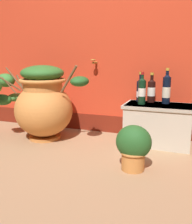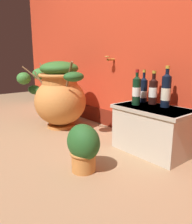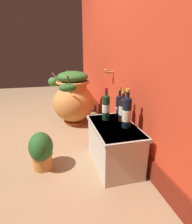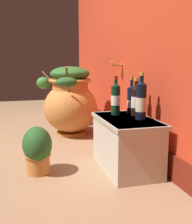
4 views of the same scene
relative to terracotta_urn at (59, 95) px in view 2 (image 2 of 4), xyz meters
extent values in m
plane|color=#9E7A56|center=(0.58, -0.64, -0.38)|extent=(7.00, 7.00, 0.00)
cube|color=red|center=(0.58, 0.56, 0.92)|extent=(4.40, 0.20, 2.60)
cube|color=maroon|center=(0.58, 0.45, -0.29)|extent=(4.40, 0.02, 0.19)
cylinder|color=#B28433|center=(0.43, 0.41, 0.39)|extent=(0.02, 0.10, 0.02)
torus|color=#B28433|center=(0.43, 0.36, 0.42)|extent=(0.06, 0.06, 0.01)
cylinder|color=#CC7F3D|center=(0.02, 0.01, -0.36)|extent=(0.32, 0.32, 0.03)
ellipsoid|color=#CC7F3D|center=(0.02, 0.01, -0.08)|extent=(0.59, 0.59, 0.54)
cylinder|color=#CC7F3D|center=(0.02, 0.01, 0.17)|extent=(0.39, 0.39, 0.11)
torus|color=#CC7F3D|center=(0.02, 0.01, 0.23)|extent=(0.47, 0.47, 0.04)
cylinder|color=brown|center=(-0.27, -0.18, 0.22)|extent=(0.21, 0.17, 0.20)
ellipsoid|color=#387A33|center=(-0.37, -0.25, 0.17)|extent=(0.15, 0.17, 0.14)
cylinder|color=brown|center=(-0.29, 0.09, 0.14)|extent=(0.16, 0.06, 0.25)
ellipsoid|color=#428438|center=(-0.40, 0.12, 0.02)|extent=(0.17, 0.21, 0.09)
cylinder|color=brown|center=(-0.30, -0.01, 0.24)|extent=(0.19, 0.03, 0.22)
ellipsoid|color=#387A33|center=(-0.41, -0.02, 0.21)|extent=(0.20, 0.18, 0.14)
cylinder|color=brown|center=(0.35, -0.08, 0.25)|extent=(0.20, 0.07, 0.27)
ellipsoid|color=#235623|center=(0.47, -0.11, 0.24)|extent=(0.16, 0.20, 0.09)
cylinder|color=brown|center=(-0.30, -0.08, 0.14)|extent=(0.19, 0.06, 0.23)
ellipsoid|color=#235623|center=(-0.41, -0.11, 0.02)|extent=(0.23, 0.14, 0.11)
ellipsoid|color=#2D6628|center=(0.02, 0.01, 0.30)|extent=(0.43, 0.43, 0.16)
cube|color=beige|center=(1.14, 0.23, -0.18)|extent=(0.61, 0.35, 0.39)
cube|color=#AEA592|center=(1.14, 0.23, 0.00)|extent=(0.65, 0.37, 0.03)
cylinder|color=black|center=(0.98, 0.19, 0.13)|extent=(0.07, 0.07, 0.23)
cone|color=black|center=(0.98, 0.19, 0.25)|extent=(0.07, 0.07, 0.04)
cylinder|color=black|center=(0.98, 0.19, 0.28)|extent=(0.03, 0.03, 0.08)
cylinder|color=maroon|center=(0.98, 0.19, 0.31)|extent=(0.03, 0.03, 0.02)
cylinder|color=white|center=(0.98, 0.19, 0.13)|extent=(0.07, 0.07, 0.08)
cylinder|color=black|center=(1.05, 0.34, 0.12)|extent=(0.07, 0.07, 0.20)
cone|color=black|center=(1.05, 0.34, 0.23)|extent=(0.07, 0.07, 0.04)
cylinder|color=black|center=(1.05, 0.34, 0.26)|extent=(0.03, 0.03, 0.09)
cylinder|color=#B7932D|center=(1.05, 0.34, 0.29)|extent=(0.04, 0.04, 0.02)
cylinder|color=white|center=(1.05, 0.34, 0.12)|extent=(0.08, 0.08, 0.09)
cylinder|color=black|center=(0.94, 0.35, 0.11)|extent=(0.07, 0.07, 0.20)
cone|color=black|center=(0.94, 0.35, 0.23)|extent=(0.07, 0.07, 0.04)
cylinder|color=black|center=(0.94, 0.35, 0.26)|extent=(0.02, 0.02, 0.09)
cylinder|color=#B7932D|center=(0.94, 0.35, 0.30)|extent=(0.03, 0.03, 0.02)
cylinder|color=silver|center=(0.94, 0.35, 0.09)|extent=(0.07, 0.07, 0.06)
cylinder|color=black|center=(1.20, 0.31, 0.14)|extent=(0.08, 0.08, 0.25)
cone|color=black|center=(1.20, 0.31, 0.28)|extent=(0.08, 0.08, 0.04)
cylinder|color=black|center=(1.20, 0.31, 0.31)|extent=(0.03, 0.03, 0.09)
cylinder|color=#B7932D|center=(1.20, 0.31, 0.34)|extent=(0.03, 0.03, 0.02)
cylinder|color=beige|center=(1.20, 0.31, 0.12)|extent=(0.08, 0.08, 0.10)
cylinder|color=#CC7F3D|center=(1.05, -0.43, -0.31)|extent=(0.17, 0.17, 0.15)
torus|color=#BB7538|center=(1.05, -0.43, -0.24)|extent=(0.20, 0.20, 0.02)
ellipsoid|color=#235623|center=(1.05, -0.43, -0.16)|extent=(0.27, 0.21, 0.26)
camera|label=1|loc=(1.42, -2.24, 0.46)|focal=41.52mm
camera|label=2|loc=(2.26, -1.32, 0.42)|focal=36.51mm
camera|label=3|loc=(2.54, -0.30, 0.66)|focal=28.97mm
camera|label=4|loc=(3.04, -0.53, 0.43)|focal=44.81mm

